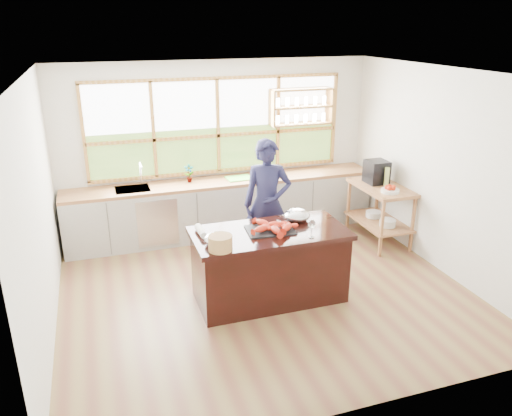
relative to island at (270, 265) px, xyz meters
name	(u,v)px	position (x,y,z in m)	size (l,w,h in m)	color
ground_plane	(264,290)	(0.00, 0.20, -0.45)	(5.00, 5.00, 0.00)	olive
room_shell	(253,147)	(0.02, 0.71, 1.30)	(5.02, 4.52, 2.71)	silver
back_counter	(223,207)	(-0.02, 2.14, 0.00)	(4.90, 0.63, 0.90)	#ABA9A0
right_shelf_unit	(380,205)	(2.19, 1.09, 0.15)	(0.62, 1.10, 0.90)	#AA7941
island	(270,265)	(0.00, 0.00, 0.00)	(1.85, 0.90, 0.90)	black
cook	(267,204)	(0.29, 0.92, 0.44)	(0.65, 0.43, 1.79)	#1A1A3A
potted_plant	(189,173)	(-0.53, 2.20, 0.59)	(0.15, 0.10, 0.28)	slate
cutting_board	(239,178)	(0.25, 2.14, 0.45)	(0.40, 0.30, 0.01)	#5ECC3E
espresso_machine	(377,172)	(2.19, 1.27, 0.62)	(0.31, 0.33, 0.35)	black
wine_bottle	(387,177)	(2.24, 1.06, 0.59)	(0.07, 0.07, 0.29)	#AAC65E
fruit_bowl	(390,190)	(2.14, 0.79, 0.49)	(0.26, 0.26, 0.11)	silver
slate_board	(270,230)	(0.00, 0.01, 0.45)	(0.55, 0.40, 0.02)	black
lobster_pile	(273,227)	(0.03, -0.02, 0.50)	(0.52, 0.48, 0.08)	red
mixing_bowl_left	(217,239)	(-0.68, -0.16, 0.51)	(0.29, 0.29, 0.14)	silver
mixing_bowl_right	(297,215)	(0.43, 0.21, 0.51)	(0.32, 0.32, 0.16)	silver
wine_glass	(312,225)	(0.39, -0.33, 0.61)	(0.08, 0.08, 0.22)	white
wicker_basket	(220,243)	(-0.69, -0.33, 0.53)	(0.26, 0.26, 0.17)	tan
parchment_roll	(201,231)	(-0.80, 0.17, 0.49)	(0.08, 0.08, 0.30)	white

